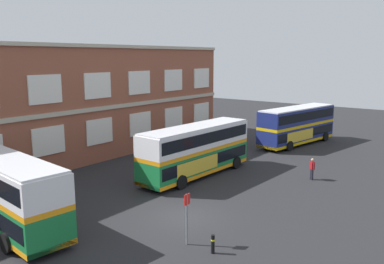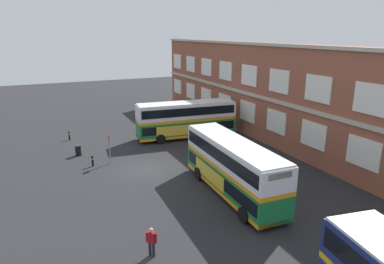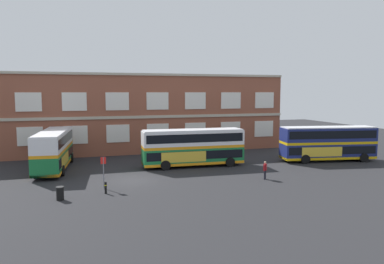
# 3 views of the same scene
# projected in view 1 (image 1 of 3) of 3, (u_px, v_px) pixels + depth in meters

# --- Properties ---
(ground_plane) EXTENTS (120.00, 120.00, 0.00)m
(ground_plane) POSITION_uv_depth(u_px,v_px,m) (160.00, 209.00, 25.40)
(ground_plane) COLOR #232326
(double_decker_near) EXTENTS (3.75, 11.21, 4.07)m
(double_decker_near) POSITION_uv_depth(u_px,v_px,m) (3.00, 190.00, 22.50)
(double_decker_near) COLOR #197038
(double_decker_near) RESTS_ON ground
(double_decker_middle) EXTENTS (11.09, 3.20, 4.07)m
(double_decker_middle) POSITION_uv_depth(u_px,v_px,m) (196.00, 150.00, 32.17)
(double_decker_middle) COLOR #197038
(double_decker_middle) RESTS_ON ground
(double_decker_far) EXTENTS (11.27, 4.37, 4.07)m
(double_decker_far) POSITION_uv_depth(u_px,v_px,m) (297.00, 125.00, 43.80)
(double_decker_far) COLOR navy
(double_decker_far) RESTS_ON ground
(waiting_passenger) EXTENTS (0.49, 0.55, 1.70)m
(waiting_passenger) POSITION_uv_depth(u_px,v_px,m) (312.00, 168.00, 31.36)
(waiting_passenger) COLOR black
(waiting_passenger) RESTS_ON ground
(bus_stand_flag) EXTENTS (0.44, 0.10, 2.70)m
(bus_stand_flag) POSITION_uv_depth(u_px,v_px,m) (187.00, 214.00, 20.34)
(bus_stand_flag) COLOR slate
(bus_stand_flag) RESTS_ON ground
(safety_bollard_east) EXTENTS (0.19, 0.19, 0.95)m
(safety_bollard_east) POSITION_uv_depth(u_px,v_px,m) (213.00, 244.00, 19.64)
(safety_bollard_east) COLOR black
(safety_bollard_east) RESTS_ON ground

